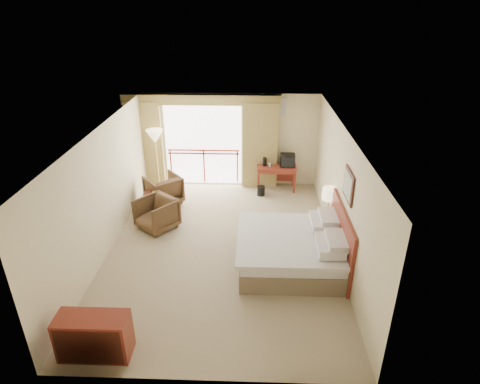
{
  "coord_description": "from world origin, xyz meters",
  "views": [
    {
      "loc": [
        0.65,
        -7.56,
        5.04
      ],
      "look_at": [
        0.38,
        0.4,
        1.19
      ],
      "focal_mm": 30.0,
      "sensor_mm": 36.0,
      "label": 1
    }
  ],
  "objects_px": {
    "table_lamp": "(329,194)",
    "floor_lamp": "(155,139)",
    "desk": "(276,171)",
    "tv": "(288,160)",
    "armchair_far": "(165,202)",
    "wastebasket": "(261,191)",
    "armchair_near": "(158,228)",
    "dresser": "(94,336)",
    "side_table": "(153,198)",
    "bed": "(292,249)",
    "nightstand": "(327,225)"
  },
  "relations": [
    {
      "from": "armchair_far",
      "to": "side_table",
      "type": "distance_m",
      "value": 0.63
    },
    {
      "from": "wastebasket",
      "to": "armchair_far",
      "type": "xyz_separation_m",
      "value": [
        -2.65,
        -0.54,
        -0.14
      ]
    },
    {
      "from": "table_lamp",
      "to": "armchair_near",
      "type": "height_order",
      "value": "table_lamp"
    },
    {
      "from": "side_table",
      "to": "dresser",
      "type": "xyz_separation_m",
      "value": [
        0.18,
        -4.72,
        0.01
      ]
    },
    {
      "from": "armchair_near",
      "to": "dresser",
      "type": "height_order",
      "value": "dresser"
    },
    {
      "from": "tv",
      "to": "armchair_near",
      "type": "height_order",
      "value": "tv"
    },
    {
      "from": "table_lamp",
      "to": "tv",
      "type": "height_order",
      "value": "table_lamp"
    },
    {
      "from": "armchair_near",
      "to": "side_table",
      "type": "relative_size",
      "value": 1.61
    },
    {
      "from": "table_lamp",
      "to": "floor_lamp",
      "type": "distance_m",
      "value": 5.04
    },
    {
      "from": "wastebasket",
      "to": "bed",
      "type": "bearing_deg",
      "value": -79.53
    },
    {
      "from": "table_lamp",
      "to": "desk",
      "type": "height_order",
      "value": "table_lamp"
    },
    {
      "from": "armchair_far",
      "to": "side_table",
      "type": "xyz_separation_m",
      "value": [
        -0.17,
        -0.49,
        0.36
      ]
    },
    {
      "from": "table_lamp",
      "to": "armchair_near",
      "type": "distance_m",
      "value": 4.18
    },
    {
      "from": "floor_lamp",
      "to": "wastebasket",
      "type": "bearing_deg",
      "value": -4.79
    },
    {
      "from": "bed",
      "to": "table_lamp",
      "type": "xyz_separation_m",
      "value": [
        0.89,
        1.21,
        0.69
      ]
    },
    {
      "from": "tv",
      "to": "armchair_far",
      "type": "bearing_deg",
      "value": 173.81
    },
    {
      "from": "nightstand",
      "to": "armchair_far",
      "type": "height_order",
      "value": "nightstand"
    },
    {
      "from": "wastebasket",
      "to": "side_table",
      "type": "height_order",
      "value": "side_table"
    },
    {
      "from": "tv",
      "to": "armchair_far",
      "type": "distance_m",
      "value": 3.64
    },
    {
      "from": "bed",
      "to": "dresser",
      "type": "relative_size",
      "value": 1.93
    },
    {
      "from": "wastebasket",
      "to": "armchair_near",
      "type": "bearing_deg",
      "value": -143.29
    },
    {
      "from": "nightstand",
      "to": "dresser",
      "type": "relative_size",
      "value": 0.55
    },
    {
      "from": "bed",
      "to": "armchair_far",
      "type": "relative_size",
      "value": 2.47
    },
    {
      "from": "floor_lamp",
      "to": "armchair_far",
      "type": "bearing_deg",
      "value": -68.82
    },
    {
      "from": "bed",
      "to": "floor_lamp",
      "type": "xyz_separation_m",
      "value": [
        -3.56,
        3.53,
        1.18
      ]
    },
    {
      "from": "wastebasket",
      "to": "armchair_near",
      "type": "height_order",
      "value": "armchair_near"
    },
    {
      "from": "table_lamp",
      "to": "desk",
      "type": "relative_size",
      "value": 0.53
    },
    {
      "from": "nightstand",
      "to": "armchair_near",
      "type": "distance_m",
      "value": 4.05
    },
    {
      "from": "wastebasket",
      "to": "dresser",
      "type": "xyz_separation_m",
      "value": [
        -2.64,
        -5.75,
        0.23
      ]
    },
    {
      "from": "table_lamp",
      "to": "floor_lamp",
      "type": "relative_size",
      "value": 0.32
    },
    {
      "from": "bed",
      "to": "nightstand",
      "type": "relative_size",
      "value": 3.49
    },
    {
      "from": "dresser",
      "to": "wastebasket",
      "type": "bearing_deg",
      "value": 62.03
    },
    {
      "from": "tv",
      "to": "side_table",
      "type": "distance_m",
      "value": 3.88
    },
    {
      "from": "armchair_far",
      "to": "dresser",
      "type": "xyz_separation_m",
      "value": [
        0.01,
        -5.21,
        0.37
      ]
    },
    {
      "from": "tv",
      "to": "table_lamp",
      "type": "bearing_deg",
      "value": -94.97
    },
    {
      "from": "bed",
      "to": "side_table",
      "type": "xyz_separation_m",
      "value": [
        -3.43,
        2.26,
        -0.01
      ]
    },
    {
      "from": "table_lamp",
      "to": "side_table",
      "type": "xyz_separation_m",
      "value": [
        -4.32,
        1.04,
        -0.71
      ]
    },
    {
      "from": "bed",
      "to": "tv",
      "type": "relative_size",
      "value": 5.26
    },
    {
      "from": "floor_lamp",
      "to": "table_lamp",
      "type": "bearing_deg",
      "value": -27.51
    },
    {
      "from": "desk",
      "to": "armchair_far",
      "type": "bearing_deg",
      "value": -156.97
    },
    {
      "from": "nightstand",
      "to": "floor_lamp",
      "type": "xyz_separation_m",
      "value": [
        -4.45,
        2.37,
        1.25
      ]
    },
    {
      "from": "bed",
      "to": "side_table",
      "type": "bearing_deg",
      "value": 146.63
    },
    {
      "from": "bed",
      "to": "dresser",
      "type": "distance_m",
      "value": 4.08
    },
    {
      "from": "side_table",
      "to": "floor_lamp",
      "type": "xyz_separation_m",
      "value": [
        -0.13,
        1.28,
        1.2
      ]
    },
    {
      "from": "armchair_near",
      "to": "desk",
      "type": "bearing_deg",
      "value": 77.94
    },
    {
      "from": "side_table",
      "to": "floor_lamp",
      "type": "height_order",
      "value": "floor_lamp"
    },
    {
      "from": "floor_lamp",
      "to": "side_table",
      "type": "bearing_deg",
      "value": -84.03
    },
    {
      "from": "armchair_near",
      "to": "side_table",
      "type": "distance_m",
      "value": 0.98
    },
    {
      "from": "side_table",
      "to": "dresser",
      "type": "relative_size",
      "value": 0.48
    },
    {
      "from": "armchair_far",
      "to": "wastebasket",
      "type": "bearing_deg",
      "value": 152.71
    }
  ]
}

